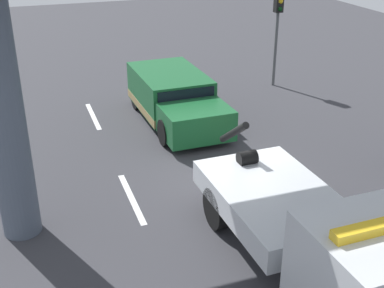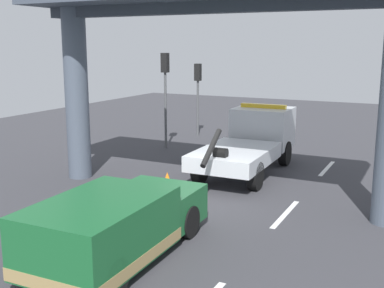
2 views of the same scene
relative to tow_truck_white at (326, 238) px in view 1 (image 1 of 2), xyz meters
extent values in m
cube|color=#38383D|center=(-4.57, -0.02, -1.25)|extent=(60.00, 40.00, 0.10)
cube|color=silver|center=(-10.57, -2.70, -1.20)|extent=(2.60, 0.16, 0.01)
cube|color=silver|center=(-4.57, -2.70, -1.20)|extent=(2.60, 0.16, 0.01)
cube|color=silver|center=(-1.93, -0.04, -0.28)|extent=(3.89, 2.48, 0.55)
cube|color=silver|center=(1.40, 0.03, 0.27)|extent=(2.10, 2.35, 1.65)
cube|color=maroon|center=(-1.95, 1.16, -0.36)|extent=(3.65, 0.10, 0.20)
cylinder|color=black|center=(-4.12, -0.09, 0.46)|extent=(1.42, 0.21, 1.07)
cylinder|color=black|center=(-3.31, -0.07, 0.12)|extent=(0.37, 0.46, 0.36)
cylinder|color=black|center=(-2.72, 0.98, -0.70)|extent=(1.01, 0.34, 1.00)
cylinder|color=black|center=(-2.67, -1.10, -0.70)|extent=(1.01, 0.34, 1.00)
cube|color=#195B2D|center=(-9.86, -0.03, -0.30)|extent=(3.50, 2.27, 1.35)
cube|color=#195B2D|center=(-7.27, 0.02, -0.50)|extent=(1.77, 2.15, 0.95)
cube|color=black|center=(-8.11, 0.01, 0.00)|extent=(0.10, 1.94, 0.59)
cube|color=#9E8451|center=(-9.86, -0.03, -0.79)|extent=(3.52, 2.29, 0.28)
cylinder|color=black|center=(-7.44, 0.98, -0.78)|extent=(0.85, 0.30, 0.84)
cylinder|color=black|center=(-7.40, -0.94, -0.78)|extent=(0.85, 0.30, 0.84)
cylinder|color=black|center=(-10.83, 0.91, -0.78)|extent=(0.85, 0.30, 0.84)
cylinder|color=black|center=(-10.79, -1.01, -0.78)|extent=(0.85, 0.30, 0.84)
cylinder|color=#4C5666|center=(-4.00, -5.41, 1.89)|extent=(0.86, 0.86, 6.18)
cylinder|color=#515456|center=(-11.57, 5.05, 0.31)|extent=(0.12, 0.12, 3.03)
cube|color=black|center=(-11.57, 5.05, 2.28)|extent=(0.28, 0.32, 0.90)
sphere|color=gold|center=(-11.41, 5.05, 2.28)|extent=(0.18, 0.18, 0.18)
sphere|color=black|center=(-11.41, 5.05, 1.98)|extent=(0.18, 0.18, 0.18)
cone|color=orange|center=(-4.23, 1.48, -0.86)|extent=(0.52, 0.52, 0.69)
cube|color=black|center=(-4.23, 1.48, -1.19)|extent=(0.58, 0.58, 0.03)
camera|label=1|loc=(6.56, -4.97, 5.63)|focal=47.43mm
camera|label=2|loc=(-17.86, -6.30, 3.67)|focal=45.17mm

